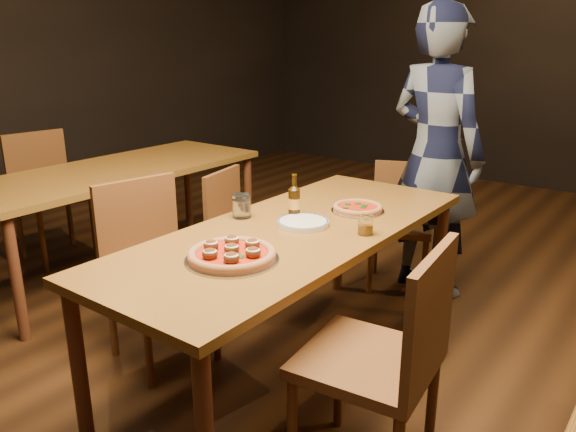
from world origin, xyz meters
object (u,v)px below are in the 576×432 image
Objects in this scene: plate_stack at (303,223)px; pizza_margherita at (358,208)px; table_main at (295,243)px; chair_main_nw at (160,272)px; pizza_meatball at (232,254)px; beer_bottle at (294,202)px; table_left at (118,178)px; diner at (436,154)px; water_glass at (242,206)px; chair_end at (400,226)px; amber_glass at (366,225)px; chair_main_sw at (249,235)px; chair_nbr_left at (53,195)px; chair_main_e at (367,358)px.

pizza_margherita is at bearing 75.22° from plate_stack.
chair_main_nw is at bearing -154.45° from table_main.
pizza_meatball reaches higher than plate_stack.
chair_main_nw is 0.75m from beer_bottle.
plate_stack reaches higher than table_left.
diner reaches higher than table_main.
water_glass is (-0.31, -0.08, 0.04)m from plate_stack.
amber_glass is (0.35, -1.11, 0.37)m from chair_end.
chair_main_sw is 0.88× the size of chair_nbr_left.
chair_main_e is at bearing -16.60° from table_left.
pizza_margherita is at bearing 125.69° from amber_glass.
chair_main_e is 1.74m from chair_end.
water_glass is (-0.25, -1.25, 0.39)m from chair_end.
chair_main_sw is at bearing -130.40° from chair_main_e.
water_glass is at bearing -154.25° from chair_main_sw.
chair_end reaches higher than plate_stack.
chair_end is 4.05× the size of beer_bottle.
table_main is 7.52× the size of pizza_margherita.
chair_main_e reaches higher than plate_stack.
plate_stack is (1.71, -0.25, 0.08)m from table_left.
chair_main_e reaches higher than pizza_meatball.
chair_end is (0.56, 1.52, -0.05)m from chair_main_nw.
diner is (0.11, 1.25, 0.13)m from plate_stack.
chair_end is 9.87× the size of amber_glass.
chair_nbr_left reaches higher than pizza_margherita.
table_main is 2.38× the size of chair_end.
diner reaches higher than chair_nbr_left.
chair_main_nw is 4.58× the size of beer_bottle.
table_main is 5.41× the size of pizza_meatball.
chair_end is at bearing 29.35° from table_left.
chair_main_nw is at bearing -98.42° from chair_nbr_left.
chair_main_e is 4.11× the size of plate_stack.
chair_nbr_left reaches higher than table_left.
pizza_meatball is (0.64, -0.17, 0.30)m from chair_main_nw.
table_main is 1.26m from chair_end.
diner is at bearing 84.80° from table_main.
chair_main_nw is at bearing 174.78° from chair_main_sw.
chair_main_nw reaches higher than table_main.
pizza_margherita is at bearing -153.66° from chair_main_e.
chair_main_e is 1.01× the size of chair_nbr_left.
chair_end is 1.22m from amber_glass.
amber_glass is at bearing -5.15° from table_left.
chair_nbr_left reaches higher than chair_end.
water_glass is (0.31, 0.27, 0.33)m from chair_main_nw.
chair_end reaches higher than amber_glass.
pizza_meatball is at bearing -110.02° from chair_end.
table_left is at bearing 171.81° from plate_stack.
chair_nbr_left is 8.59× the size of water_glass.
pizza_margherita is at bearing -102.66° from chair_end.
chair_main_nw is 0.98× the size of chair_nbr_left.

